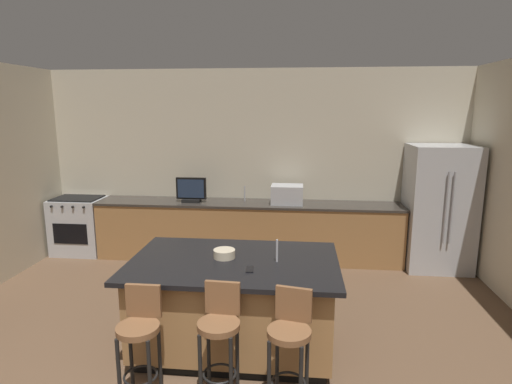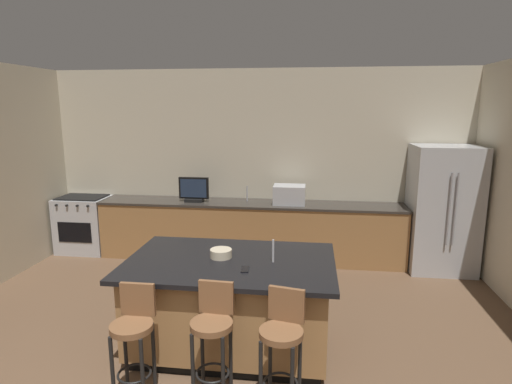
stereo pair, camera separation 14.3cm
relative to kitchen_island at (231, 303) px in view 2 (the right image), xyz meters
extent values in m
cube|color=beige|center=(-0.11, 2.89, 1.01)|extent=(7.06, 0.12, 2.94)
cube|color=#9E7042|center=(-0.17, 2.51, -0.03)|extent=(4.69, 0.60, 0.87)
cube|color=#332D28|center=(-0.17, 2.51, 0.42)|extent=(4.72, 0.62, 0.04)
cube|color=black|center=(0.00, 0.00, -0.42)|extent=(1.76, 1.04, 0.09)
cube|color=#9E7042|center=(0.00, 0.00, 0.01)|extent=(1.84, 1.12, 0.78)
cube|color=black|center=(0.00, 0.00, 0.42)|extent=(2.00, 1.28, 0.04)
cube|color=#B7BABF|center=(2.65, 2.43, 0.45)|extent=(0.91, 0.76, 1.82)
cylinder|color=gray|center=(2.61, 2.02, 0.54)|extent=(0.02, 0.02, 1.00)
cylinder|color=gray|center=(2.69, 2.02, 0.54)|extent=(0.02, 0.02, 1.00)
cube|color=#B7BABF|center=(-2.94, 2.51, -0.01)|extent=(0.80, 0.60, 0.90)
cube|color=black|center=(-2.94, 2.21, -0.06)|extent=(0.56, 0.01, 0.33)
cube|color=black|center=(-2.94, 2.51, 0.45)|extent=(0.72, 0.50, 0.02)
cylinder|color=black|center=(-3.20, 2.20, 0.38)|extent=(0.04, 0.03, 0.04)
cylinder|color=black|center=(-3.02, 2.20, 0.38)|extent=(0.04, 0.03, 0.04)
cylinder|color=black|center=(-2.85, 2.20, 0.38)|extent=(0.04, 0.03, 0.04)
cylinder|color=black|center=(-2.67, 2.20, 0.38)|extent=(0.04, 0.03, 0.04)
cube|color=#B7BABF|center=(0.44, 2.51, 0.58)|extent=(0.48, 0.36, 0.28)
cube|color=black|center=(-1.04, 2.46, 0.47)|extent=(0.28, 0.16, 0.05)
cube|color=black|center=(-1.04, 2.46, 0.66)|extent=(0.47, 0.05, 0.34)
cube|color=#1E2D47|center=(-1.04, 2.43, 0.66)|extent=(0.41, 0.01, 0.29)
cylinder|color=#B2B2B7|center=(-0.23, 2.61, 0.56)|extent=(0.02, 0.02, 0.24)
cylinder|color=#B2B2B7|center=(0.41, 0.00, 0.55)|extent=(0.02, 0.02, 0.22)
cylinder|color=brown|center=(-0.63, -0.88, 0.18)|extent=(0.34, 0.34, 0.05)
cube|color=brown|center=(-0.63, -0.73, 0.35)|extent=(0.29, 0.04, 0.28)
cylinder|color=black|center=(-0.75, -1.00, -0.15)|extent=(0.03, 0.03, 0.62)
cylinder|color=black|center=(-0.51, -1.00, -0.15)|extent=(0.03, 0.03, 0.62)
cylinder|color=black|center=(-0.75, -0.76, -0.15)|extent=(0.03, 0.03, 0.62)
cylinder|color=black|center=(-0.51, -0.76, -0.15)|extent=(0.03, 0.03, 0.62)
torus|color=black|center=(-0.63, -0.88, -0.23)|extent=(0.28, 0.28, 0.02)
cylinder|color=brown|center=(0.00, -0.80, 0.20)|extent=(0.34, 0.34, 0.05)
cube|color=brown|center=(0.01, -0.65, 0.37)|extent=(0.29, 0.05, 0.28)
cylinder|color=black|center=(-0.13, -0.92, -0.14)|extent=(0.03, 0.03, 0.64)
cylinder|color=black|center=(0.12, -0.93, -0.14)|extent=(0.03, 0.03, 0.64)
cylinder|color=black|center=(-0.12, -0.67, -0.14)|extent=(0.03, 0.03, 0.64)
cylinder|color=black|center=(0.13, -0.69, -0.14)|extent=(0.03, 0.03, 0.64)
torus|color=black|center=(0.00, -0.80, -0.22)|extent=(0.28, 0.28, 0.02)
cylinder|color=brown|center=(0.56, -0.86, 0.20)|extent=(0.34, 0.34, 0.05)
cube|color=brown|center=(0.59, -0.71, 0.37)|extent=(0.29, 0.09, 0.28)
cylinder|color=black|center=(0.41, -0.95, -0.14)|extent=(0.03, 0.03, 0.64)
cylinder|color=black|center=(0.46, -0.71, -0.14)|extent=(0.03, 0.03, 0.64)
cylinder|color=black|center=(0.70, -0.76, -0.14)|extent=(0.03, 0.03, 0.64)
torus|color=black|center=(0.56, -0.86, -0.22)|extent=(0.28, 0.28, 0.02)
cylinder|color=beige|center=(-0.10, 0.06, 0.49)|extent=(0.21, 0.21, 0.08)
cube|color=black|center=(0.18, -0.23, 0.45)|extent=(0.08, 0.16, 0.01)
camera|label=1|loc=(0.60, -3.81, 1.89)|focal=29.66mm
camera|label=2|loc=(0.74, -3.79, 1.89)|focal=29.66mm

